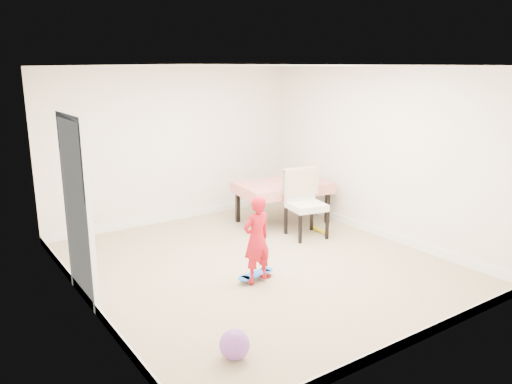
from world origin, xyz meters
TOP-DOWN VIEW (x-y plane):
  - ground at (0.00, 0.00)m, footprint 5.00×5.00m
  - ceiling at (0.00, 0.00)m, footprint 4.50×5.00m
  - wall_back at (0.00, 2.48)m, footprint 4.50×0.04m
  - wall_front at (0.00, -2.48)m, footprint 4.50×0.04m
  - wall_left at (-2.23, 0.00)m, footprint 0.04×5.00m
  - wall_right at (2.23, 0.00)m, footprint 0.04×5.00m
  - door at (-2.22, 0.30)m, footprint 0.11×0.94m
  - baseboard_back at (0.00, 2.49)m, footprint 4.50×0.02m
  - baseboard_front at (0.00, -2.49)m, footprint 4.50×0.02m
  - baseboard_left at (-2.24, 0.00)m, footprint 0.02×5.00m
  - baseboard_right at (2.24, 0.00)m, footprint 0.02×5.00m
  - dining_table at (1.41, 1.31)m, footprint 1.60×1.11m
  - dining_chair at (1.27, 0.51)m, footprint 0.68×0.75m
  - skateboard at (-0.31, -0.39)m, footprint 0.57×0.29m
  - child at (-0.36, -0.48)m, footprint 0.41×0.29m
  - balloon at (-1.46, -1.72)m, footprint 0.28×0.28m
  - foam_toy at (1.59, 0.53)m, footprint 0.08×0.40m

SIDE VIEW (x-z plane):
  - ground at x=0.00m, z-range 0.00..0.00m
  - foam_toy at x=1.59m, z-range 0.00..0.06m
  - skateboard at x=-0.31m, z-range 0.00..0.08m
  - baseboard_back at x=0.00m, z-range 0.00..0.12m
  - baseboard_front at x=0.00m, z-range 0.00..0.12m
  - baseboard_left at x=-2.24m, z-range 0.00..0.12m
  - baseboard_right at x=2.24m, z-range 0.00..0.12m
  - balloon at x=-1.46m, z-range 0.00..0.28m
  - dining_table at x=1.41m, z-range 0.00..0.70m
  - dining_chair at x=1.27m, z-range 0.00..1.06m
  - child at x=-0.36m, z-range 0.00..1.07m
  - door at x=-2.22m, z-range -0.03..2.08m
  - wall_back at x=0.00m, z-range 0.00..2.60m
  - wall_front at x=0.00m, z-range 0.00..2.60m
  - wall_left at x=-2.23m, z-range 0.00..2.60m
  - wall_right at x=2.23m, z-range 0.00..2.60m
  - ceiling at x=0.00m, z-range 2.56..2.60m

